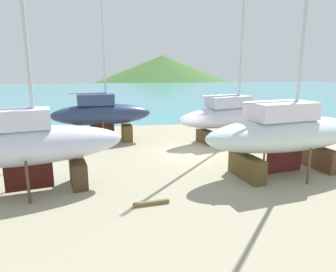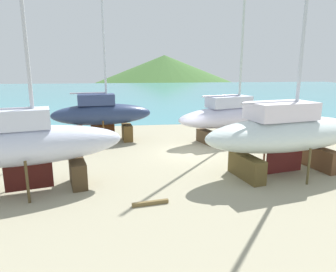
# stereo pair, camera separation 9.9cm
# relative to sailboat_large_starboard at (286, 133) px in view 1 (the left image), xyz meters

# --- Properties ---
(ground_plane) EXTENTS (49.11, 49.11, 0.00)m
(ground_plane) POSITION_rel_sailboat_large_starboard_xyz_m (-4.27, 2.27, -2.23)
(ground_plane) COLOR tan
(sea_water) EXTENTS (130.31, 72.77, 0.01)m
(sea_water) POSITION_rel_sailboat_large_starboard_xyz_m (-4.27, 50.93, -2.23)
(sea_water) COLOR teal
(sea_water) RESTS_ON ground
(headland_hill) EXTENTS (109.52, 109.52, 21.37)m
(headland_hill) POSITION_rel_sailboat_large_starboard_xyz_m (10.27, 143.76, -2.23)
(headland_hill) COLOR #3F6A2F
(headland_hill) RESTS_ON ground
(sailboat_large_starboard) EXTENTS (9.95, 5.02, 14.33)m
(sailboat_large_starboard) POSITION_rel_sailboat_large_starboard_xyz_m (0.00, 0.00, 0.00)
(sailboat_large_starboard) COLOR brown
(sailboat_large_starboard) RESTS_ON ground
(sailboat_far_slipway) EXTENTS (7.60, 2.94, 11.74)m
(sailboat_far_slipway) POSITION_rel_sailboat_large_starboard_xyz_m (-10.30, 8.37, -0.12)
(sailboat_far_slipway) COLOR brown
(sailboat_far_slipway) RESTS_ON ground
(sailboat_mid_port) EXTENTS (9.76, 5.15, 16.25)m
(sailboat_mid_port) POSITION_rel_sailboat_large_starboard_xyz_m (-0.27, 7.63, -0.28)
(sailboat_mid_port) COLOR brown
(sailboat_mid_port) RESTS_ON ground
(sailboat_small_center) EXTENTS (8.96, 4.37, 14.96)m
(sailboat_small_center) POSITION_rel_sailboat_large_starboard_xyz_m (-12.93, -0.93, 0.02)
(sailboat_small_center) COLOR #463420
(sailboat_small_center) RESTS_ON ground
(barrel_rust_near) EXTENTS (1.03, 1.10, 0.61)m
(barrel_rust_near) POSITION_rel_sailboat_large_starboard_xyz_m (6.50, 6.51, -1.92)
(barrel_rust_near) COLOR brown
(barrel_rust_near) RESTS_ON ground
(barrel_by_slipway) EXTENTS (0.85, 0.62, 0.61)m
(barrel_by_slipway) POSITION_rel_sailboat_large_starboard_xyz_m (5.96, 8.84, -1.93)
(barrel_by_slipway) COLOR #253129
(barrel_by_slipway) RESTS_ON ground
(timber_plank_near) EXTENTS (1.56, 0.40, 0.17)m
(timber_plank_near) POSITION_rel_sailboat_large_starboard_xyz_m (-7.46, -2.99, -2.15)
(timber_plank_near) COLOR brown
(timber_plank_near) RESTS_ON ground
(timber_short_skew) EXTENTS (0.68, 1.72, 0.17)m
(timber_short_skew) POSITION_rel_sailboat_large_starboard_xyz_m (-15.36, 8.59, -2.15)
(timber_short_skew) COLOR brown
(timber_short_skew) RESTS_ON ground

